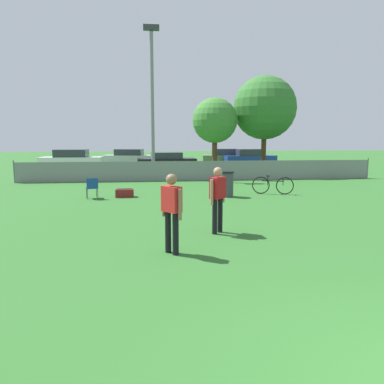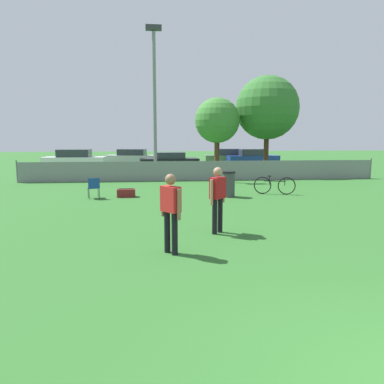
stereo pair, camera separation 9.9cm
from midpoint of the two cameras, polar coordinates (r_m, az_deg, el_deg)
name	(u,v)px [view 2 (the right image)]	position (r m, az deg, el deg)	size (l,w,h in m)	color
fence_backline	(202,171)	(21.09, 1.72, 3.26)	(20.12, 0.07, 1.21)	gray
light_pole	(154,90)	(22.37, -5.61, 15.17)	(0.90, 0.36, 8.65)	gray
tree_near_pole	(217,121)	(23.81, 3.98, 10.77)	(2.81, 2.81, 4.86)	#4C331E
tree_far_right	(267,108)	(25.13, 11.52, 12.44)	(4.06, 4.06, 6.32)	#4C331E
player_defender_red	(218,195)	(9.52, 4.22, -0.42)	(0.46, 0.46, 1.70)	black
player_thrower_red	(171,207)	(7.84, -2.90, -2.33)	(0.44, 0.49, 1.70)	black
folding_chair_sideline	(94,186)	(15.44, -14.58, 0.82)	(0.55, 0.55, 0.83)	#333338
bicycle_sideline	(275,185)	(16.47, 12.64, 1.01)	(1.70, 0.62, 0.80)	black
trash_bin	(228,184)	(15.46, 5.72, 1.24)	(0.57, 0.57, 1.06)	#3F3F44
gear_bag_sideline	(126,193)	(15.60, -9.82, -0.15)	(0.72, 0.40, 0.35)	maroon
parked_car_white	(75,160)	(29.45, -17.37, 4.70)	(4.58, 1.83, 1.51)	black
parked_car_silver	(132,157)	(32.44, -9.03, 5.22)	(4.58, 2.41, 1.40)	black
parked_car_dark	(169,161)	(28.43, -3.40, 4.78)	(4.48, 1.94, 1.29)	black
parked_car_olive	(229,157)	(32.17, 5.77, 5.26)	(4.22, 1.97, 1.43)	black
parked_car_blue	(252,158)	(31.60, 9.19, 5.16)	(4.40, 2.18, 1.44)	black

